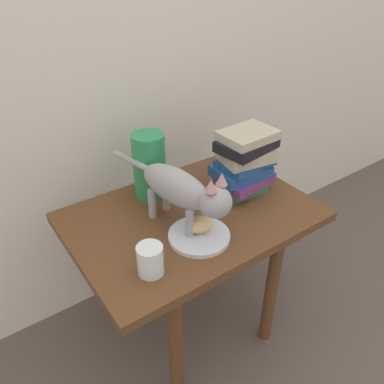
{
  "coord_description": "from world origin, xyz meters",
  "views": [
    {
      "loc": [
        -0.57,
        -0.81,
        1.28
      ],
      "look_at": [
        0.0,
        0.0,
        0.63
      ],
      "focal_mm": 35.97,
      "sensor_mm": 36.0,
      "label": 1
    }
  ],
  "objects": [
    {
      "name": "candle_jar",
      "position": [
        -0.24,
        -0.15,
        0.59
      ],
      "size": [
        0.07,
        0.07,
        0.08
      ],
      "color": "silver",
      "rests_on": "side_table"
    },
    {
      "name": "green_vase",
      "position": [
        -0.05,
        0.17,
        0.66
      ],
      "size": [
        0.11,
        0.11,
        0.22
      ],
      "primitive_type": "cylinder",
      "color": "#288C51",
      "rests_on": "side_table"
    },
    {
      "name": "ground_plane",
      "position": [
        0.0,
        0.0,
        0.0
      ],
      "size": [
        6.0,
        6.0,
        0.0
      ],
      "primitive_type": "plane",
      "color": "brown"
    },
    {
      "name": "side_table",
      "position": [
        0.0,
        0.0,
        0.47
      ],
      "size": [
        0.77,
        0.54,
        0.55
      ],
      "color": "brown",
      "rests_on": "ground"
    },
    {
      "name": "book_stack",
      "position": [
        0.22,
        0.0,
        0.67
      ],
      "size": [
        0.21,
        0.16,
        0.23
      ],
      "color": "#336B4C",
      "rests_on": "side_table"
    },
    {
      "name": "plate",
      "position": [
        -0.05,
        -0.11,
        0.56
      ],
      "size": [
        0.18,
        0.18,
        0.01
      ],
      "primitive_type": "cylinder",
      "color": "silver",
      "rests_on": "side_table"
    },
    {
      "name": "bread_roll",
      "position": [
        -0.04,
        -0.1,
        0.59
      ],
      "size": [
        0.09,
        0.07,
        0.05
      ],
      "primitive_type": "ellipsoid",
      "rotation": [
        0.0,
        0.0,
        2.99
      ],
      "color": "#E0BC7A",
      "rests_on": "plate"
    },
    {
      "name": "cat",
      "position": [
        -0.06,
        -0.04,
        0.69
      ],
      "size": [
        0.15,
        0.47,
        0.23
      ],
      "color": "#99999E",
      "rests_on": "side_table"
    },
    {
      "name": "back_panel",
      "position": [
        0.0,
        0.39,
        1.1
      ],
      "size": [
        4.0,
        0.04,
        2.2
      ],
      "primitive_type": "cube",
      "color": "silver",
      "rests_on": "ground"
    }
  ]
}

